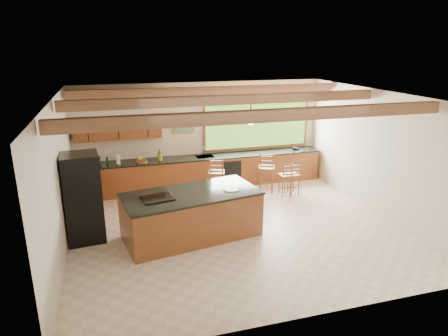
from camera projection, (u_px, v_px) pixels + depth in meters
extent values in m
plane|color=beige|center=(235.00, 228.00, 9.10)|extent=(7.20, 7.20, 0.00)
cube|color=beige|center=(202.00, 134.00, 11.63)|extent=(7.20, 0.04, 3.00)
cube|color=beige|center=(306.00, 230.00, 5.67)|extent=(7.20, 0.04, 3.00)
cube|color=beige|center=(58.00, 181.00, 7.69)|extent=(0.04, 6.50, 3.00)
cube|color=beige|center=(378.00, 153.00, 9.61)|extent=(0.04, 6.50, 3.00)
cube|color=#9A664D|center=(237.00, 96.00, 8.20)|extent=(7.20, 6.50, 0.04)
cube|color=#8D6546|center=(265.00, 116.00, 6.78)|extent=(7.10, 0.15, 0.22)
cube|color=#8D6546|center=(229.00, 100.00, 8.70)|extent=(7.10, 0.15, 0.22)
cube|color=#8D6546|center=(209.00, 91.00, 10.35)|extent=(7.10, 0.15, 0.22)
cube|color=brown|center=(118.00, 127.00, 10.71)|extent=(2.30, 0.35, 0.70)
cube|color=beige|center=(116.00, 105.00, 10.47)|extent=(2.60, 0.50, 0.48)
cylinder|color=#FFEABF|center=(89.00, 115.00, 10.35)|extent=(0.10, 0.10, 0.01)
cylinder|color=#FFEABF|center=(144.00, 112.00, 10.72)|extent=(0.10, 0.10, 0.01)
cube|color=#76B03F|center=(257.00, 126.00, 12.01)|extent=(3.20, 0.04, 1.30)
cube|color=#AF7D35|center=(183.00, 124.00, 11.35)|extent=(0.64, 0.03, 0.54)
cube|color=#417558|center=(183.00, 124.00, 11.33)|extent=(0.54, 0.01, 0.44)
cube|color=brown|center=(205.00, 172.00, 11.64)|extent=(7.00, 0.65, 0.88)
cube|color=black|center=(205.00, 157.00, 11.50)|extent=(7.04, 0.69, 0.04)
cube|color=brown|center=(85.00, 204.00, 9.34)|extent=(0.65, 2.35, 0.88)
cube|color=black|center=(83.00, 186.00, 9.20)|extent=(0.69, 2.39, 0.04)
cube|color=black|center=(231.00, 174.00, 11.53)|extent=(0.60, 0.02, 0.78)
cube|color=silver|center=(205.00, 157.00, 11.50)|extent=(0.50, 0.38, 0.03)
cylinder|color=silver|center=(203.00, 150.00, 11.63)|extent=(0.03, 0.03, 0.30)
cylinder|color=silver|center=(204.00, 146.00, 11.50)|extent=(0.03, 0.20, 0.03)
cylinder|color=silver|center=(118.00, 159.00, 10.72)|extent=(0.11, 0.11, 0.27)
cylinder|color=#173A1C|center=(99.00, 160.00, 10.78)|extent=(0.06, 0.06, 0.21)
cylinder|color=#173A1C|center=(107.00, 160.00, 10.77)|extent=(0.05, 0.05, 0.19)
cube|color=black|center=(295.00, 148.00, 12.24)|extent=(0.21, 0.18, 0.08)
cube|color=brown|center=(191.00, 216.00, 8.61)|extent=(3.02, 1.78, 0.96)
cube|color=black|center=(191.00, 194.00, 8.46)|extent=(3.07, 1.83, 0.04)
cube|color=black|center=(157.00, 198.00, 8.14)|extent=(0.71, 0.60, 0.02)
cylinder|color=silver|center=(231.00, 189.00, 8.66)|extent=(0.35, 0.35, 0.02)
cube|color=black|center=(83.00, 198.00, 8.32)|extent=(0.80, 0.79, 1.91)
cube|color=silver|center=(102.00, 196.00, 8.42)|extent=(0.02, 0.05, 1.75)
cube|color=brown|center=(217.00, 172.00, 10.74)|extent=(0.53, 0.53, 0.04)
cylinder|color=brown|center=(212.00, 188.00, 10.65)|extent=(0.04, 0.04, 0.69)
cylinder|color=brown|center=(224.00, 187.00, 10.74)|extent=(0.04, 0.04, 0.69)
cylinder|color=brown|center=(209.00, 184.00, 10.96)|extent=(0.04, 0.04, 0.69)
cylinder|color=brown|center=(221.00, 183.00, 11.05)|extent=(0.04, 0.04, 0.69)
cube|color=brown|center=(292.00, 175.00, 10.97)|extent=(0.38, 0.38, 0.04)
cylinder|color=brown|center=(290.00, 187.00, 10.89)|extent=(0.03, 0.03, 0.57)
cylinder|color=brown|center=(299.00, 186.00, 10.97)|extent=(0.03, 0.03, 0.57)
cylinder|color=brown|center=(285.00, 184.00, 11.15)|extent=(0.03, 0.03, 0.57)
cylinder|color=brown|center=(294.00, 183.00, 11.22)|extent=(0.03, 0.03, 0.57)
cube|color=brown|center=(267.00, 167.00, 11.16)|extent=(0.55, 0.55, 0.04)
cylinder|color=brown|center=(263.00, 182.00, 11.07)|extent=(0.04, 0.04, 0.69)
cylinder|color=brown|center=(274.00, 181.00, 11.16)|extent=(0.04, 0.04, 0.69)
cylinder|color=brown|center=(259.00, 179.00, 11.38)|extent=(0.04, 0.04, 0.69)
cylinder|color=brown|center=(270.00, 178.00, 11.47)|extent=(0.04, 0.04, 0.69)
cube|color=brown|center=(286.00, 175.00, 10.97)|extent=(0.35, 0.35, 0.04)
cylinder|color=brown|center=(283.00, 187.00, 10.90)|extent=(0.03, 0.03, 0.55)
cylinder|color=brown|center=(292.00, 186.00, 10.97)|extent=(0.03, 0.03, 0.55)
cylinder|color=brown|center=(279.00, 184.00, 11.14)|extent=(0.03, 0.03, 0.55)
cylinder|color=brown|center=(288.00, 183.00, 11.22)|extent=(0.03, 0.03, 0.55)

